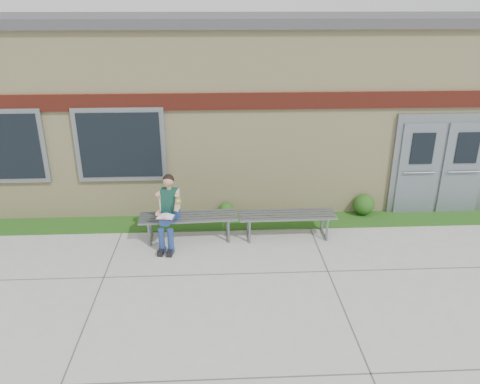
{
  "coord_description": "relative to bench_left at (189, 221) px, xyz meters",
  "views": [
    {
      "loc": [
        -0.95,
        -6.66,
        4.53
      ],
      "look_at": [
        -0.53,
        1.7,
        1.09
      ],
      "focal_mm": 35.0,
      "sensor_mm": 36.0,
      "label": 1
    }
  ],
  "objects": [
    {
      "name": "grass_strip",
      "position": [
        1.56,
        0.7,
        -0.39
      ],
      "size": [
        16.0,
        0.8,
        0.02
      ],
      "primitive_type": "cube",
      "color": "#154412",
      "rests_on": "ground"
    },
    {
      "name": "shrub_mid",
      "position": [
        0.78,
        0.95,
        -0.21
      ],
      "size": [
        0.34,
        0.34,
        0.34
      ],
      "primitive_type": "sphere",
      "color": "#154412",
      "rests_on": "grass_strip"
    },
    {
      "name": "bench_right",
      "position": [
        2.0,
        0.0,
        -0.0
      ],
      "size": [
        1.97,
        0.57,
        0.51
      ],
      "rotation": [
        0.0,
        0.0,
        0.01
      ],
      "color": "slate",
      "rests_on": "ground"
    },
    {
      "name": "bench_left",
      "position": [
        0.0,
        0.0,
        0.0
      ],
      "size": [
        2.0,
        0.65,
        0.51
      ],
      "rotation": [
        0.0,
        0.0,
        0.05
      ],
      "color": "slate",
      "rests_on": "ground"
    },
    {
      "name": "girl",
      "position": [
        -0.37,
        -0.21,
        0.37
      ],
      "size": [
        0.5,
        0.86,
        1.43
      ],
      "rotation": [
        0.0,
        0.0,
        -0.16
      ],
      "color": "navy",
      "rests_on": "ground"
    },
    {
      "name": "shrub_east",
      "position": [
        3.89,
        0.95,
        -0.14
      ],
      "size": [
        0.47,
        0.47,
        0.47
      ],
      "primitive_type": "sphere",
      "color": "#154412",
      "rests_on": "grass_strip"
    },
    {
      "name": "school_building",
      "position": [
        1.56,
        4.09,
        1.71
      ],
      "size": [
        16.2,
        6.22,
        4.2
      ],
      "color": "beige",
      "rests_on": "ground"
    },
    {
      "name": "ground",
      "position": [
        1.56,
        -1.9,
        -0.4
      ],
      "size": [
        80.0,
        80.0,
        0.0
      ],
      "primitive_type": "plane",
      "color": "#9E9E99",
      "rests_on": "ground"
    }
  ]
}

